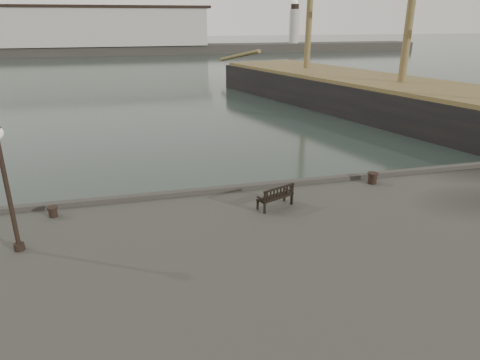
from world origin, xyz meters
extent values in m
plane|color=black|center=(0.00, 0.00, 0.00)|extent=(400.00, 400.00, 0.00)
cube|color=#383530|center=(0.00, 92.00, 1.00)|extent=(140.00, 8.00, 2.00)
cube|color=#A4A298|center=(-8.00, 92.00, 6.00)|extent=(46.00, 9.00, 8.00)
cube|color=black|center=(-8.00, 92.00, 10.30)|extent=(48.00, 9.50, 0.60)
cylinder|color=#A4A298|center=(38.00, 92.00, 6.00)|extent=(2.40, 2.40, 8.00)
sphere|color=silver|center=(38.00, 92.00, 11.40)|extent=(1.61, 1.61, 1.61)
cube|color=black|center=(1.17, -2.03, 1.94)|extent=(1.45, 0.96, 0.03)
cube|color=black|center=(1.24, -2.22, 2.14)|extent=(1.29, 0.57, 0.41)
cube|color=black|center=(1.17, -2.03, 1.75)|extent=(1.34, 0.87, 0.38)
cylinder|color=black|center=(-6.30, -0.94, 1.74)|extent=(0.41, 0.41, 0.36)
cylinder|color=black|center=(5.72, -0.81, 1.79)|extent=(0.55, 0.55, 0.45)
cylinder|color=black|center=(-6.91, -3.06, 3.24)|extent=(0.13, 0.13, 3.36)
cylinder|color=black|center=(-6.91, -3.06, 1.66)|extent=(0.29, 0.29, 0.21)
cube|color=black|center=(18.20, 16.13, 0.44)|extent=(20.60, 44.80, 4.41)
cube|color=brown|center=(18.20, 16.13, 2.79)|extent=(19.94, 43.83, 0.30)
camera|label=1|loc=(-3.44, -15.09, 7.79)|focal=32.00mm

